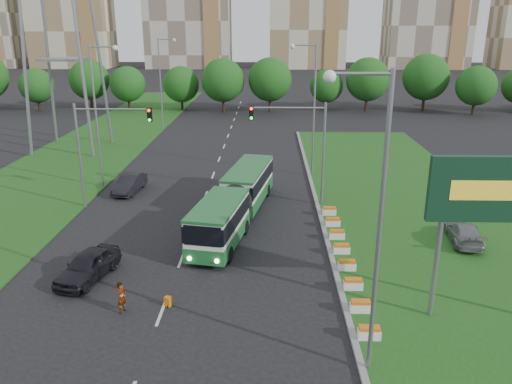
{
  "coord_description": "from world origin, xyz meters",
  "views": [
    {
      "loc": [
        2.16,
        -27.09,
        13.27
      ],
      "look_at": [
        1.37,
        5.15,
        2.6
      ],
      "focal_mm": 35.0,
      "sensor_mm": 36.0,
      "label": 1
    }
  ],
  "objects_px": {
    "articulated_bus": "(235,200)",
    "traffic_mast_median": "(303,138)",
    "car_median": "(464,233)",
    "traffic_mast_left": "(99,139)",
    "billboard": "(496,197)",
    "pedestrian": "(122,297)",
    "car_left_far": "(130,184)",
    "shopping_trolley": "(168,302)",
    "car_left_near": "(88,266)"
  },
  "relations": [
    {
      "from": "car_left_far",
      "to": "car_median",
      "type": "bearing_deg",
      "value": -15.95
    },
    {
      "from": "traffic_mast_left",
      "to": "car_left_near",
      "type": "xyz_separation_m",
      "value": [
        2.65,
        -11.51,
        -4.57
      ]
    },
    {
      "from": "billboard",
      "to": "pedestrian",
      "type": "xyz_separation_m",
      "value": [
        -17.15,
        0.12,
        -5.36
      ]
    },
    {
      "from": "traffic_mast_left",
      "to": "articulated_bus",
      "type": "height_order",
      "value": "traffic_mast_left"
    },
    {
      "from": "billboard",
      "to": "traffic_mast_left",
      "type": "relative_size",
      "value": 1.0
    },
    {
      "from": "articulated_bus",
      "to": "billboard",
      "type": "bearing_deg",
      "value": -34.36
    },
    {
      "from": "traffic_mast_median",
      "to": "shopping_trolley",
      "type": "xyz_separation_m",
      "value": [
        -7.55,
        -15.3,
        -5.09
      ]
    },
    {
      "from": "billboard",
      "to": "pedestrian",
      "type": "height_order",
      "value": "billboard"
    },
    {
      "from": "billboard",
      "to": "car_median",
      "type": "xyz_separation_m",
      "value": [
        2.49,
        8.67,
        -5.37
      ]
    },
    {
      "from": "traffic_mast_median",
      "to": "pedestrian",
      "type": "height_order",
      "value": "traffic_mast_median"
    },
    {
      "from": "car_left_near",
      "to": "car_median",
      "type": "bearing_deg",
      "value": 27.53
    },
    {
      "from": "car_left_near",
      "to": "pedestrian",
      "type": "relative_size",
      "value": 2.84
    },
    {
      "from": "traffic_mast_median",
      "to": "car_left_far",
      "type": "xyz_separation_m",
      "value": [
        -14.29,
        2.78,
        -4.61
      ]
    },
    {
      "from": "shopping_trolley",
      "to": "car_left_near",
      "type": "bearing_deg",
      "value": 173.07
    },
    {
      "from": "pedestrian",
      "to": "car_median",
      "type": "bearing_deg",
      "value": -46.99
    },
    {
      "from": "billboard",
      "to": "car_median",
      "type": "bearing_deg",
      "value": 73.94
    },
    {
      "from": "pedestrian",
      "to": "articulated_bus",
      "type": "bearing_deg",
      "value": -1.64
    },
    {
      "from": "traffic_mast_median",
      "to": "pedestrian",
      "type": "relative_size",
      "value": 4.97
    },
    {
      "from": "pedestrian",
      "to": "shopping_trolley",
      "type": "xyz_separation_m",
      "value": [
        2.12,
        0.58,
        -0.55
      ]
    },
    {
      "from": "pedestrian",
      "to": "traffic_mast_left",
      "type": "bearing_deg",
      "value": 39.72
    },
    {
      "from": "shopping_trolley",
      "to": "pedestrian",
      "type": "bearing_deg",
      "value": -142.18
    },
    {
      "from": "car_median",
      "to": "traffic_mast_left",
      "type": "bearing_deg",
      "value": -7.21
    },
    {
      "from": "traffic_mast_left",
      "to": "car_median",
      "type": "bearing_deg",
      "value": -14.16
    },
    {
      "from": "traffic_mast_median",
      "to": "shopping_trolley",
      "type": "distance_m",
      "value": 17.81
    },
    {
      "from": "articulated_bus",
      "to": "car_median",
      "type": "bearing_deg",
      "value": -3.36
    },
    {
      "from": "traffic_mast_median",
      "to": "car_median",
      "type": "height_order",
      "value": "traffic_mast_median"
    },
    {
      "from": "car_left_near",
      "to": "pedestrian",
      "type": "xyz_separation_m",
      "value": [
        2.83,
        -3.37,
        0.03
      ]
    },
    {
      "from": "billboard",
      "to": "articulated_bus",
      "type": "bearing_deg",
      "value": 135.28
    },
    {
      "from": "articulated_bus",
      "to": "traffic_mast_median",
      "type": "bearing_deg",
      "value": 47.03
    },
    {
      "from": "car_left_far",
      "to": "traffic_mast_left",
      "type": "bearing_deg",
      "value": -96.21
    },
    {
      "from": "car_left_near",
      "to": "car_median",
      "type": "height_order",
      "value": "car_left_near"
    },
    {
      "from": "car_left_near",
      "to": "shopping_trolley",
      "type": "distance_m",
      "value": 5.71
    },
    {
      "from": "car_left_far",
      "to": "pedestrian",
      "type": "xyz_separation_m",
      "value": [
        4.62,
        -18.67,
        0.06
      ]
    },
    {
      "from": "car_left_near",
      "to": "shopping_trolley",
      "type": "relative_size",
      "value": 8.82
    },
    {
      "from": "traffic_mast_left",
      "to": "car_left_near",
      "type": "relative_size",
      "value": 1.75
    },
    {
      "from": "car_median",
      "to": "articulated_bus",
      "type": "bearing_deg",
      "value": -6.77
    },
    {
      "from": "billboard",
      "to": "shopping_trolley",
      "type": "xyz_separation_m",
      "value": [
        -15.02,
        0.7,
        -5.91
      ]
    },
    {
      "from": "billboard",
      "to": "shopping_trolley",
      "type": "distance_m",
      "value": 16.16
    },
    {
      "from": "articulated_bus",
      "to": "car_left_far",
      "type": "bearing_deg",
      "value": 155.58
    },
    {
      "from": "traffic_mast_median",
      "to": "articulated_bus",
      "type": "xyz_separation_m",
      "value": [
        -4.96,
        -3.69,
        -3.75
      ]
    },
    {
      "from": "articulated_bus",
      "to": "traffic_mast_left",
      "type": "bearing_deg",
      "value": 175.56
    },
    {
      "from": "traffic_mast_left",
      "to": "articulated_bus",
      "type": "relative_size",
      "value": 0.51
    },
    {
      "from": "car_left_far",
      "to": "car_median",
      "type": "relative_size",
      "value": 1.02
    },
    {
      "from": "billboard",
      "to": "shopping_trolley",
      "type": "relative_size",
      "value": 15.41
    },
    {
      "from": "car_left_near",
      "to": "pedestrian",
      "type": "distance_m",
      "value": 4.41
    },
    {
      "from": "traffic_mast_left",
      "to": "pedestrian",
      "type": "bearing_deg",
      "value": -69.78
    },
    {
      "from": "pedestrian",
      "to": "shopping_trolley",
      "type": "height_order",
      "value": "pedestrian"
    },
    {
      "from": "traffic_mast_median",
      "to": "shopping_trolley",
      "type": "height_order",
      "value": "traffic_mast_median"
    },
    {
      "from": "traffic_mast_left",
      "to": "pedestrian",
      "type": "distance_m",
      "value": 16.5
    },
    {
      "from": "shopping_trolley",
      "to": "car_left_far",
      "type": "bearing_deg",
      "value": 132.89
    }
  ]
}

